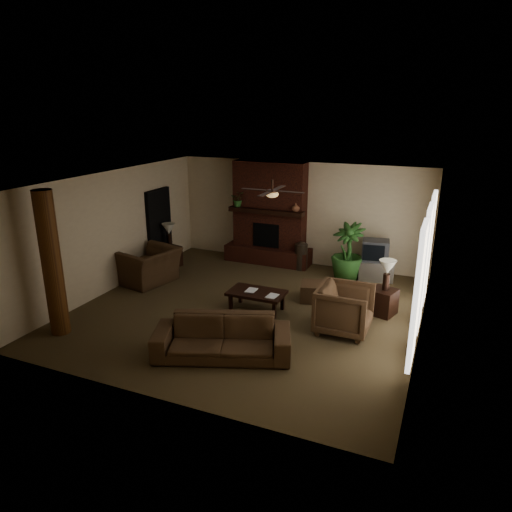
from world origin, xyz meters
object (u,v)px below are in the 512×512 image
at_px(armchair_right, 344,307).
at_px(tv_stand, 376,270).
at_px(armchair_left, 148,260).
at_px(lamp_right, 387,269).
at_px(sofa, 222,331).
at_px(side_table_right, 383,302).
at_px(coffee_table, 257,294).
at_px(side_table_left, 170,256).
at_px(floor_vase, 301,254).
at_px(ottoman, 314,292).
at_px(log_column, 52,264).
at_px(floor_plant, 347,264).
at_px(lamp_left, 169,231).

relative_size(armchair_right, tv_stand, 1.21).
bearing_deg(armchair_left, lamp_right, 106.19).
distance_m(armchair_right, tv_stand, 3.15).
height_order(sofa, armchair_left, armchair_left).
bearing_deg(side_table_right, coffee_table, -161.01).
bearing_deg(side_table_left, lamp_right, -8.50).
height_order(floor_vase, side_table_left, floor_vase).
bearing_deg(armchair_left, floor_vase, 139.60).
distance_m(armchair_right, coffee_table, 1.97).
relative_size(ottoman, side_table_right, 1.09).
bearing_deg(ottoman, armchair_right, -52.95).
bearing_deg(coffee_table, tv_stand, 54.66).
height_order(sofa, side_table_left, sofa).
height_order(log_column, floor_vase, log_column).
bearing_deg(coffee_table, floor_vase, 88.69).
bearing_deg(floor_plant, lamp_left, -169.25).
bearing_deg(log_column, floor_plant, 48.65).
bearing_deg(tv_stand, armchair_right, -103.64).
xyz_separation_m(armchair_right, floor_plant, (-0.59, 2.91, -0.11)).
distance_m(sofa, tv_stand, 5.23).
distance_m(log_column, side_table_left, 4.34).
relative_size(log_column, armchair_right, 2.72).
bearing_deg(tv_stand, side_table_left, -179.82).
height_order(floor_vase, side_table_right, floor_vase).
distance_m(coffee_table, floor_plant, 2.98).
bearing_deg(coffee_table, sofa, -84.65).
height_order(log_column, floor_plant, log_column).
relative_size(sofa, side_table_left, 4.32).
relative_size(log_column, floor_plant, 1.93).
distance_m(log_column, floor_plant, 6.85).
distance_m(sofa, lamp_right, 3.76).
xyz_separation_m(log_column, armchair_right, (5.07, 2.19, -0.89)).
relative_size(armchair_left, coffee_table, 1.10).
bearing_deg(sofa, ottoman, 54.98).
bearing_deg(armchair_left, side_table_right, 106.16).
height_order(coffee_table, floor_plant, floor_plant).
bearing_deg(side_table_right, tv_stand, 103.23).
relative_size(floor_plant, lamp_right, 2.23).
xyz_separation_m(tv_stand, floor_vase, (-1.98, 0.03, 0.18)).
bearing_deg(side_table_right, armchair_right, -117.31).
height_order(log_column, side_table_left, log_column).
xyz_separation_m(ottoman, side_table_right, (1.54, -0.15, 0.08)).
distance_m(armchair_right, floor_vase, 3.68).
bearing_deg(floor_vase, tv_stand, -0.79).
distance_m(armchair_left, lamp_left, 1.35).
xyz_separation_m(armchair_right, side_table_left, (-5.27, 2.00, -0.24)).
bearing_deg(tv_stand, lamp_left, -179.97).
bearing_deg(side_table_right, lamp_right, 11.08).
bearing_deg(tv_stand, floor_plant, -173.07).
bearing_deg(sofa, lamp_left, 112.74).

